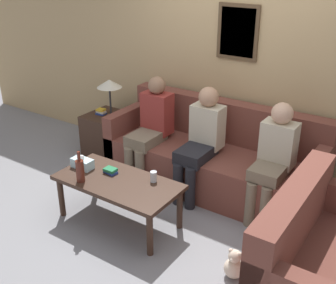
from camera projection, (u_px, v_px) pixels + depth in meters
ground_plane at (189, 205)px, 4.55m from camera, size 16.00×16.00×0.00m
wall_back at (237, 67)px, 4.76m from camera, size 9.00×0.08×2.60m
couch_main at (213, 159)px, 4.81m from camera, size 2.45×0.88×0.95m
couch_side at (325, 270)px, 3.14m from camera, size 0.88×1.41×0.95m
coffee_table at (118, 186)px, 4.12m from camera, size 1.24×0.61×0.47m
side_table_with_lamp at (109, 131)px, 5.58m from camera, size 0.54×0.54×1.04m
wine_bottle at (80, 170)px, 4.03m from camera, size 0.08×0.08×0.32m
drinking_glass at (154, 177)px, 4.05m from camera, size 0.07×0.07×0.11m
book_stack at (110, 171)px, 4.22m from camera, size 0.16×0.11×0.05m
tissue_box at (82, 163)px, 4.31m from camera, size 0.23×0.12×0.14m
person_left at (151, 125)px, 4.88m from camera, size 0.34×0.62×1.21m
person_middle at (201, 138)px, 4.52m from camera, size 0.34×0.63×1.21m
person_right at (273, 157)px, 4.14m from camera, size 0.34×0.57×1.19m
teddy_bear at (234, 265)px, 3.51m from camera, size 0.17×0.17×0.27m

